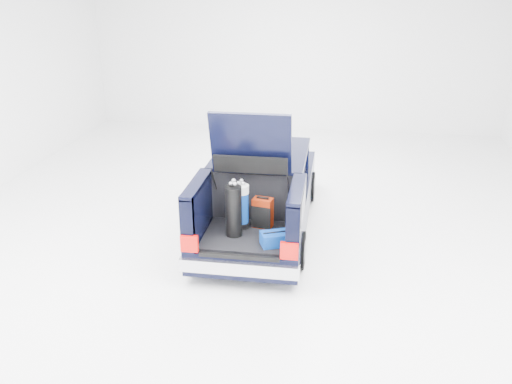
% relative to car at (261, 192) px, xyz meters
% --- Properties ---
extents(ground, '(14.00, 14.00, 0.00)m').
position_rel_car_xyz_m(ground, '(0.00, -0.11, -0.67)').
color(ground, white).
rests_on(ground, ground).
extents(car, '(1.87, 4.65, 2.47)m').
position_rel_car_xyz_m(car, '(0.00, 0.00, 0.00)').
color(car, black).
rests_on(car, ground).
extents(red_suitcase, '(0.34, 0.26, 0.52)m').
position_rel_car_xyz_m(red_suitcase, '(0.21, -1.28, 0.17)').
color(red_suitcase, '#711803').
rests_on(red_suitcase, car).
extents(black_golf_bag, '(0.26, 0.28, 0.91)m').
position_rel_car_xyz_m(black_golf_bag, '(-0.19, -1.65, 0.34)').
color(black_golf_bag, black).
rests_on(black_golf_bag, car).
extents(blue_golf_bag, '(0.28, 0.28, 0.82)m').
position_rel_car_xyz_m(blue_golf_bag, '(-0.12, -1.35, 0.30)').
color(blue_golf_bag, black).
rests_on(blue_golf_bag, car).
extents(blue_duffel, '(0.49, 0.41, 0.22)m').
position_rel_car_xyz_m(blue_duffel, '(0.48, -1.88, 0.03)').
color(blue_duffel, navy).
rests_on(blue_duffel, car).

